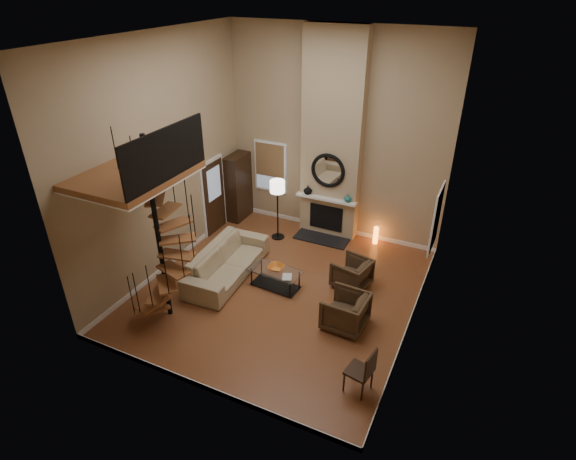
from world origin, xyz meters
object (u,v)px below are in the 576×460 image
at_px(armchair_far, 349,313).
at_px(floor_lamp, 277,191).
at_px(hutch, 238,188).
at_px(coffee_table, 275,276).
at_px(sofa, 227,261).
at_px(armchair_near, 354,274).
at_px(accent_lamp, 376,235).
at_px(side_chair, 364,370).

distance_m(armchair_far, floor_lamp, 4.16).
xyz_separation_m(hutch, coffee_table, (2.58, -2.71, -0.67)).
relative_size(sofa, armchair_near, 3.34).
bearing_deg(floor_lamp, accent_lamp, 18.33).
height_order(hutch, armchair_near, hutch).
relative_size(accent_lamp, side_chair, 0.51).
bearing_deg(hutch, accent_lamp, 3.19).
xyz_separation_m(coffee_table, accent_lamp, (1.58, 2.94, -0.03)).
xyz_separation_m(armchair_near, coffee_table, (-1.68, -0.77, -0.07)).
distance_m(hutch, accent_lamp, 4.22).
height_order(armchair_near, accent_lamp, armchair_near).
distance_m(hutch, armchair_near, 4.72).
distance_m(sofa, armchair_far, 3.32).
distance_m(armchair_near, armchair_far, 1.40).
height_order(hutch, sofa, hutch).
height_order(armchair_far, side_chair, side_chair).
height_order(armchair_far, accent_lamp, armchair_far).
bearing_deg(armchair_near, floor_lamp, -104.29).
bearing_deg(sofa, floor_lamp, -10.70).
bearing_deg(side_chair, coffee_table, 142.46).
bearing_deg(sofa, coffee_table, -89.28).
height_order(hutch, floor_lamp, hutch).
bearing_deg(sofa, armchair_far, -102.01).
xyz_separation_m(hutch, accent_lamp, (4.15, 0.23, -0.70)).
bearing_deg(side_chair, sofa, 153.08).
distance_m(sofa, armchair_near, 3.07).
bearing_deg(sofa, side_chair, -120.00).
height_order(hutch, armchair_far, hutch).
height_order(armchair_near, coffee_table, armchair_near).
relative_size(hutch, armchair_far, 2.33).
relative_size(hutch, armchair_near, 2.56).
distance_m(sofa, side_chair, 4.56).
height_order(armchair_near, floor_lamp, floor_lamp).
xyz_separation_m(hutch, armchair_far, (4.59, -3.31, -0.60)).
bearing_deg(hutch, floor_lamp, -21.02).
distance_m(hutch, armchair_far, 5.69).
bearing_deg(accent_lamp, side_chair, -76.53).
bearing_deg(coffee_table, hutch, 133.52).
bearing_deg(accent_lamp, hutch, -176.81).
relative_size(sofa, coffee_table, 2.10).
relative_size(armchair_far, accent_lamp, 1.80).
bearing_deg(side_chair, armchair_near, 110.95).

